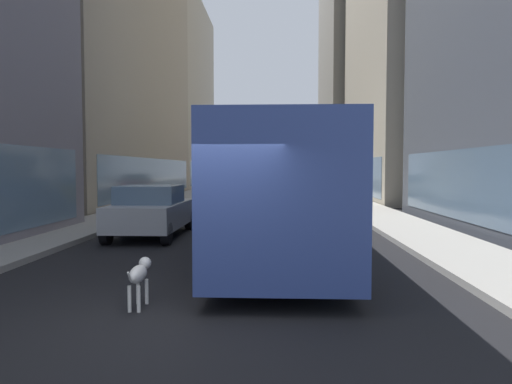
{
  "coord_description": "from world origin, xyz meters",
  "views": [
    {
      "loc": [
        1.13,
        -6.47,
        2.16
      ],
      "look_at": [
        0.48,
        8.01,
        1.4
      ],
      "focal_mm": 32.03,
      "sensor_mm": 36.0,
      "label": 1
    }
  ],
  "objects_px": {
    "car_red_coupe": "(231,184)",
    "car_silver_sedan": "(152,211)",
    "box_truck": "(306,177)",
    "dalmatian_dog": "(139,274)",
    "car_black_suv": "(253,182)",
    "transit_bus": "(279,182)",
    "car_yellow_taxi": "(238,190)",
    "car_white_van": "(297,184)",
    "car_blue_hatchback": "(226,197)"
  },
  "relations": [
    {
      "from": "box_truck",
      "to": "dalmatian_dog",
      "type": "bearing_deg",
      "value": -101.29
    },
    {
      "from": "car_blue_hatchback",
      "to": "box_truck",
      "type": "bearing_deg",
      "value": 50.49
    },
    {
      "from": "car_yellow_taxi",
      "to": "car_black_suv",
      "type": "relative_size",
      "value": 1.12
    },
    {
      "from": "car_silver_sedan",
      "to": "box_truck",
      "type": "bearing_deg",
      "value": 64.62
    },
    {
      "from": "dalmatian_dog",
      "to": "transit_bus",
      "type": "bearing_deg",
      "value": 67.33
    },
    {
      "from": "car_silver_sedan",
      "to": "box_truck",
      "type": "xyz_separation_m",
      "value": [
        5.6,
        11.8,
        0.84
      ]
    },
    {
      "from": "car_blue_hatchback",
      "to": "car_black_suv",
      "type": "relative_size",
      "value": 1.0
    },
    {
      "from": "car_white_van",
      "to": "car_red_coupe",
      "type": "bearing_deg",
      "value": 161.37
    },
    {
      "from": "box_truck",
      "to": "dalmatian_dog",
      "type": "xyz_separation_m",
      "value": [
        -3.8,
        -19.03,
        -1.15
      ]
    },
    {
      "from": "car_red_coupe",
      "to": "car_blue_hatchback",
      "type": "xyz_separation_m",
      "value": [
        1.6,
        -18.19,
        0.0
      ]
    },
    {
      "from": "car_blue_hatchback",
      "to": "car_yellow_taxi",
      "type": "xyz_separation_m",
      "value": [
        -0.0,
        6.49,
        -0.0
      ]
    },
    {
      "from": "car_silver_sedan",
      "to": "car_blue_hatchback",
      "type": "bearing_deg",
      "value": 77.04
    },
    {
      "from": "transit_bus",
      "to": "car_blue_hatchback",
      "type": "xyz_separation_m",
      "value": [
        -2.4,
        8.91,
        -0.95
      ]
    },
    {
      "from": "transit_bus",
      "to": "box_truck",
      "type": "height_order",
      "value": "same"
    },
    {
      "from": "car_red_coupe",
      "to": "car_silver_sedan",
      "type": "bearing_deg",
      "value": -90.0
    },
    {
      "from": "car_white_van",
      "to": "car_yellow_taxi",
      "type": "relative_size",
      "value": 0.96
    },
    {
      "from": "car_white_van",
      "to": "car_blue_hatchback",
      "type": "relative_size",
      "value": 1.07
    },
    {
      "from": "car_red_coupe",
      "to": "dalmatian_dog",
      "type": "height_order",
      "value": "car_red_coupe"
    },
    {
      "from": "car_blue_hatchback",
      "to": "car_black_suv",
      "type": "bearing_deg",
      "value": 90.0
    },
    {
      "from": "car_red_coupe",
      "to": "car_black_suv",
      "type": "distance_m",
      "value": 6.37
    },
    {
      "from": "car_white_van",
      "to": "car_black_suv",
      "type": "bearing_deg",
      "value": 116.43
    },
    {
      "from": "transit_bus",
      "to": "car_silver_sedan",
      "type": "distance_m",
      "value": 4.56
    },
    {
      "from": "car_white_van",
      "to": "car_blue_hatchback",
      "type": "height_order",
      "value": "same"
    },
    {
      "from": "box_truck",
      "to": "car_red_coupe",
      "type": "bearing_deg",
      "value": 112.77
    },
    {
      "from": "car_red_coupe",
      "to": "car_white_van",
      "type": "bearing_deg",
      "value": -18.63
    },
    {
      "from": "car_black_suv",
      "to": "dalmatian_dog",
      "type": "relative_size",
      "value": 4.37
    },
    {
      "from": "car_black_suv",
      "to": "car_white_van",
      "type": "bearing_deg",
      "value": -63.57
    },
    {
      "from": "car_blue_hatchback",
      "to": "car_black_suv",
      "type": "height_order",
      "value": "same"
    },
    {
      "from": "dalmatian_dog",
      "to": "box_truck",
      "type": "bearing_deg",
      "value": 78.71
    },
    {
      "from": "car_red_coupe",
      "to": "car_white_van",
      "type": "xyz_separation_m",
      "value": [
        5.6,
        -1.89,
        0.0
      ]
    },
    {
      "from": "car_white_van",
      "to": "box_truck",
      "type": "height_order",
      "value": "box_truck"
    },
    {
      "from": "car_yellow_taxi",
      "to": "dalmatian_dog",
      "type": "distance_m",
      "value": 20.67
    },
    {
      "from": "car_red_coupe",
      "to": "car_white_van",
      "type": "height_order",
      "value": "same"
    },
    {
      "from": "car_yellow_taxi",
      "to": "transit_bus",
      "type": "bearing_deg",
      "value": -81.14
    },
    {
      "from": "car_white_van",
      "to": "car_yellow_taxi",
      "type": "distance_m",
      "value": 10.6
    },
    {
      "from": "car_silver_sedan",
      "to": "car_black_suv",
      "type": "relative_size",
      "value": 0.98
    },
    {
      "from": "car_yellow_taxi",
      "to": "box_truck",
      "type": "height_order",
      "value": "box_truck"
    },
    {
      "from": "car_black_suv",
      "to": "car_yellow_taxi",
      "type": "bearing_deg",
      "value": -90.0
    },
    {
      "from": "car_yellow_taxi",
      "to": "car_black_suv",
      "type": "distance_m",
      "value": 17.87
    },
    {
      "from": "transit_bus",
      "to": "car_red_coupe",
      "type": "relative_size",
      "value": 2.62
    },
    {
      "from": "car_silver_sedan",
      "to": "car_black_suv",
      "type": "xyz_separation_m",
      "value": [
        1.6,
        31.31,
        -0.0
      ]
    },
    {
      "from": "car_black_suv",
      "to": "car_blue_hatchback",
      "type": "bearing_deg",
      "value": -90.0
    },
    {
      "from": "car_silver_sedan",
      "to": "dalmatian_dog",
      "type": "xyz_separation_m",
      "value": [
        1.8,
        -7.22,
        -0.31
      ]
    },
    {
      "from": "car_silver_sedan",
      "to": "car_white_van",
      "type": "bearing_deg",
      "value": 76.46
    },
    {
      "from": "car_black_suv",
      "to": "box_truck",
      "type": "height_order",
      "value": "box_truck"
    },
    {
      "from": "transit_bus",
      "to": "car_white_van",
      "type": "xyz_separation_m",
      "value": [
        1.6,
        25.22,
        -0.95
      ]
    },
    {
      "from": "transit_bus",
      "to": "car_red_coupe",
      "type": "xyz_separation_m",
      "value": [
        -4.0,
        27.11,
        -0.96
      ]
    },
    {
      "from": "car_white_van",
      "to": "car_black_suv",
      "type": "distance_m",
      "value": 8.99
    },
    {
      "from": "transit_bus",
      "to": "box_truck",
      "type": "bearing_deg",
      "value": 83.37
    },
    {
      "from": "transit_bus",
      "to": "dalmatian_dog",
      "type": "xyz_separation_m",
      "value": [
        -2.2,
        -5.26,
        -1.26
      ]
    }
  ]
}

